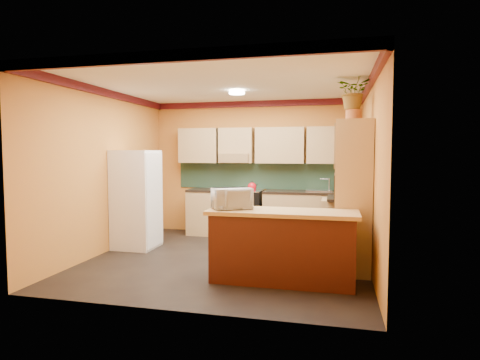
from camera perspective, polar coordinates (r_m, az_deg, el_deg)
name	(u,v)px	position (r m, az deg, el deg)	size (l,w,h in m)	color
room_shell	(233,126)	(6.43, -0.95, 7.73)	(4.24, 4.24, 2.72)	black
base_cabinets_back	(279,215)	(7.91, 5.53, -4.97)	(3.65, 0.60, 0.88)	tan
countertop_back	(279,192)	(7.85, 5.55, -1.65)	(3.65, 0.62, 0.04)	black
stove	(248,213)	(8.01, 1.08, -4.73)	(0.58, 0.58, 0.91)	black
kettle	(252,186)	(7.88, 1.72, -0.88)	(0.17, 0.17, 0.18)	red
sink	(319,191)	(7.78, 11.22, -1.50)	(0.48, 0.40, 0.03)	silver
base_cabinets_right	(346,226)	(6.97, 14.82, -6.30)	(0.60, 0.80, 0.88)	tan
countertop_right	(346,198)	(6.91, 14.89, -2.54)	(0.62, 0.80, 0.04)	black
fridge	(136,199)	(7.20, -14.54, -2.67)	(0.68, 0.66, 1.70)	white
pantry	(352,196)	(5.85, 15.67, -2.24)	(0.48, 0.90, 2.10)	tan
fern_pot	(354,116)	(5.89, 15.86, 8.81)	(0.22, 0.22, 0.16)	brown
fern	(354,92)	(5.93, 15.93, 12.00)	(0.45, 0.39, 0.50)	tan
breakfast_bar	(282,248)	(5.22, 5.99, -9.66)	(1.80, 0.55, 0.88)	#471910
bar_top	(282,212)	(5.13, 6.03, -4.60)	(1.90, 0.65, 0.05)	tan
microwave	(232,198)	(5.23, -1.18, -2.63)	(0.49, 0.33, 0.27)	white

